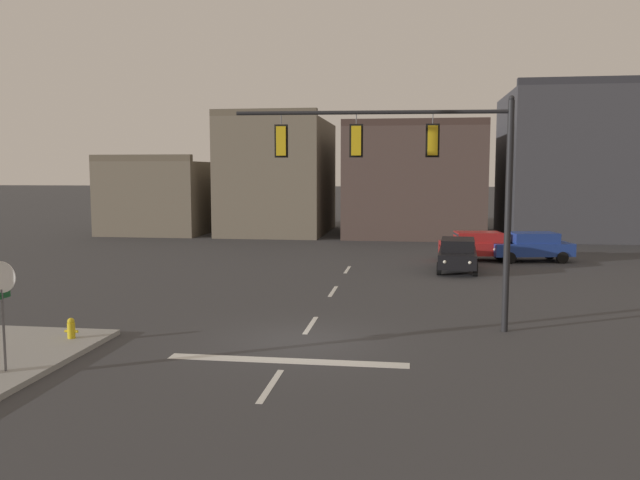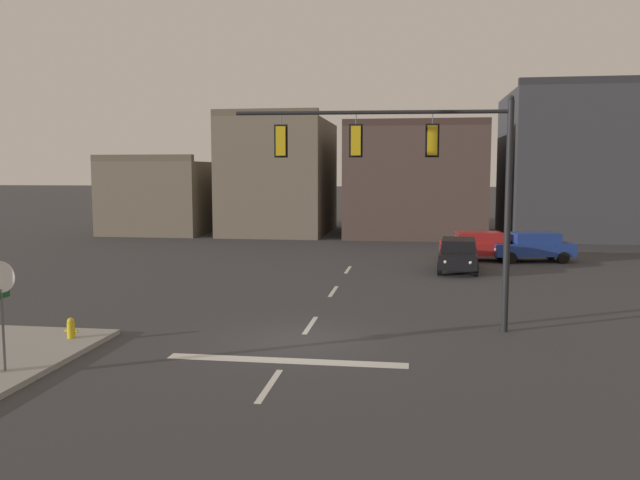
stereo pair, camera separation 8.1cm
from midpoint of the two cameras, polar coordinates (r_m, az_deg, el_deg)
The scene contains 10 objects.
ground_plane at distance 19.18m, azimuth -1.69°, elevation -8.92°, with size 400.00×400.00×0.00m, color #353538.
stop_bar_paint at distance 17.29m, azimuth -2.86°, elevation -10.60°, with size 6.40×0.50×0.01m, color silver.
lane_centreline at distance 21.09m, azimuth -0.74°, elevation -7.52°, with size 0.16×26.40×0.01m.
signal_mast_near_side at distance 20.16m, azimuth 8.91°, elevation 6.47°, with size 8.47×0.66×7.24m.
stop_sign at distance 17.27m, azimuth -26.22°, elevation -3.94°, with size 0.76×0.64×2.83m.
car_lot_nearside at distance 37.53m, azimuth 18.29°, elevation -0.52°, with size 4.66×2.61×1.61m.
car_lot_middle at distance 32.95m, azimuth 12.19°, elevation -1.22°, with size 2.18×4.56×1.61m.
car_lot_farside at distance 37.10m, azimuth 14.07°, elevation -0.47°, with size 4.61×2.33×1.61m.
fire_hydrant at distance 20.21m, azimuth -21.02°, elevation -7.59°, with size 0.40×0.30×0.75m.
building_row at distance 51.69m, azimuth 14.28°, elevation 5.62°, with size 52.43×12.07×11.30m.
Camera 2 is at (3.27, -18.24, 4.96)m, focal length 36.23 mm.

